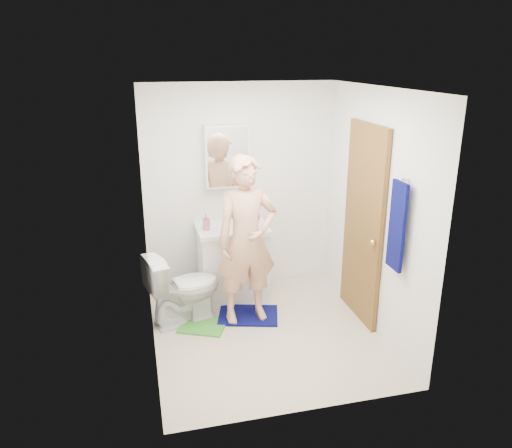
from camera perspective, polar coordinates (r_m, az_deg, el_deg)
The scene contains 22 objects.
floor at distance 5.17m, azimuth 1.10°, elevation -12.44°, with size 2.20×2.40×0.02m, color beige.
ceiling at distance 4.43m, azimuth 1.30°, elevation 15.42°, with size 2.20×2.40×0.02m, color white.
wall_back at distance 5.79m, azimuth -1.91°, elevation 4.06°, with size 2.20×0.02×2.40m, color white.
wall_front at distance 3.58m, azimuth 6.21°, elevation -5.53°, with size 2.20×0.02×2.40m, color white.
wall_left at distance 4.52m, azimuth -12.55°, elevation -0.67°, with size 0.02×2.40×2.40m, color white.
wall_right at distance 5.05m, azimuth 13.45°, elevation 1.33°, with size 0.02×2.40×2.40m, color white.
vanity_cabinet at distance 5.75m, azimuth -2.68°, elevation -4.50°, with size 0.75×0.55×0.80m, color white.
countertop at distance 5.59m, azimuth -2.74°, elevation -0.50°, with size 0.79×0.59×0.05m, color white.
sink_basin at distance 5.59m, azimuth -2.75°, elevation -0.36°, with size 0.40×0.40×0.03m, color white.
faucet at distance 5.73m, azimuth -3.11°, elevation 0.88°, with size 0.03×0.03×0.12m, color silver.
medicine_cabinet at distance 5.61m, azimuth -3.32°, elevation 7.74°, with size 0.50×0.12×0.70m, color white.
mirror_panel at distance 5.55m, azimuth -3.20°, elevation 7.62°, with size 0.46×0.01×0.66m, color white.
door at distance 5.21m, azimuth 12.13°, elevation -0.05°, with size 0.05×0.80×2.05m, color brown.
door_knob at distance 4.95m, azimuth 13.24°, elevation -2.07°, with size 0.07×0.07×0.07m, color gold.
towel at distance 4.52m, azimuth 15.82°, elevation -0.24°, with size 0.03×0.24×0.80m, color #080B51.
towel_hook at distance 4.43m, azimuth 16.75°, elevation 4.94°, with size 0.02×0.02×0.06m, color silver.
toilet at distance 5.26m, azimuth -8.28°, elevation -7.20°, with size 0.43×0.75×0.77m, color white.
bath_mat at distance 5.46m, azimuth -0.89°, elevation -10.39°, with size 0.63×0.45×0.02m, color #080B51.
green_rug at distance 5.30m, azimuth -6.08°, elevation -11.43°, with size 0.46×0.39×0.02m, color green.
soap_dispenser at distance 5.48m, azimuth -5.73°, elevation 0.25°, with size 0.08×0.08×0.18m, color #C15A7D.
toothbrush_cup at distance 5.74m, azimuth -0.09°, elevation 0.73°, with size 0.11×0.11×0.09m, color #7B3E88.
man at distance 5.03m, azimuth -1.07°, elevation -1.91°, with size 0.63×0.42×1.74m, color tan.
Camera 1 is at (-1.15, -4.27, 2.67)m, focal length 35.00 mm.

